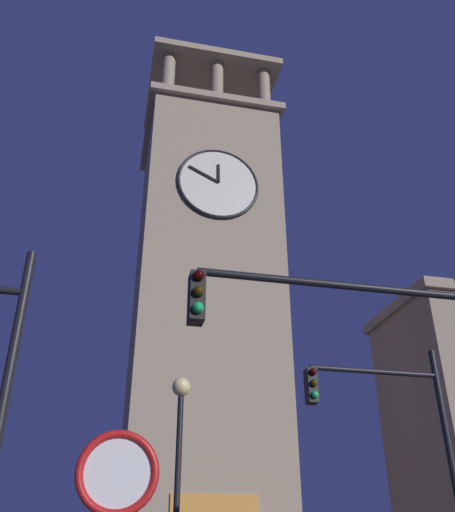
{
  "coord_description": "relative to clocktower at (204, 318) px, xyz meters",
  "views": [
    {
      "loc": [
        0.48,
        19.06,
        2.06
      ],
      "look_at": [
        -4.83,
        -5.23,
        15.53
      ],
      "focal_mm": 38.91,
      "sensor_mm": 36.0,
      "label": 1
    }
  ],
  "objects": [
    {
      "name": "traffic_signal_far",
      "position": [
        -2.3,
        12.99,
        -7.96
      ],
      "size": [
        3.27,
        0.41,
        6.32
      ],
      "color": "black",
      "rests_on": "ground_plane"
    },
    {
      "name": "street_lamp",
      "position": [
        2.43,
        11.29,
        -8.06
      ],
      "size": [
        0.44,
        0.44,
        5.81
      ],
      "color": "black",
      "rests_on": "ground_plane"
    },
    {
      "name": "traffic_signal_near",
      "position": [
        0.15,
        17.14,
        -7.92
      ],
      "size": [
        4.52,
        0.41,
        6.06
      ],
      "color": "black",
      "rests_on": "ground_plane"
    },
    {
      "name": "no_horn_sign",
      "position": [
        3.97,
        18.67,
        -9.59
      ],
      "size": [
        0.78,
        0.14,
        3.13
      ],
      "color": "black",
      "rests_on": "ground_plane"
    },
    {
      "name": "clocktower",
      "position": [
        0.0,
        0.0,
        0.0
      ],
      "size": [
        7.12,
        7.0,
        29.68
      ],
      "color": "gray",
      "rests_on": "ground_plane"
    }
  ]
}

